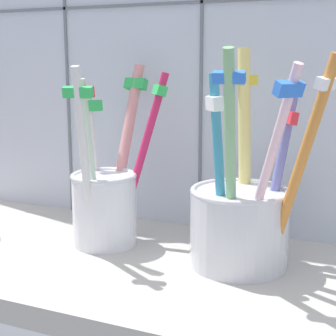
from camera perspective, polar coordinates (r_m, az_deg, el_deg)
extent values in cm
cube|color=#BCB7AD|center=(46.26, -1.25, -11.61)|extent=(64.00, 22.00, 2.00)
cube|color=silver|center=(53.71, 4.16, 15.09)|extent=(64.00, 2.00, 45.00)
cube|color=slate|center=(59.98, -11.28, 14.55)|extent=(0.30, 0.20, 45.00)
cube|color=slate|center=(52.67, 3.76, 15.16)|extent=(0.30, 0.20, 45.00)
cube|color=slate|center=(52.89, 3.79, 17.91)|extent=(64.00, 0.20, 0.30)
cylinder|color=white|center=(49.77, -7.05, -4.65)|extent=(6.11, 6.11, 6.74)
torus|color=silver|center=(48.94, -7.15, -0.86)|extent=(6.30, 6.30, 0.50)
cylinder|color=silver|center=(45.54, -9.23, 0.63)|extent=(1.73, 4.08, 16.71)
cube|color=green|center=(43.67, -9.97, 8.28)|extent=(2.61, 1.43, 0.99)
cylinder|color=silver|center=(51.54, -8.20, 0.50)|extent=(2.91, 2.41, 14.12)
cube|color=green|center=(51.59, -8.77, 6.81)|extent=(2.32, 2.65, 1.19)
cylinder|color=silver|center=(47.07, -8.58, 0.33)|extent=(1.33, 2.45, 15.53)
cube|color=#E5333F|center=(45.79, -9.44, 8.34)|extent=(2.19, 1.33, 1.04)
cylinder|color=pink|center=(51.59, -4.86, 2.00)|extent=(1.64, 7.38, 16.87)
cube|color=green|center=(52.89, -3.59, 9.28)|extent=(2.39, 1.34, 1.29)
cylinder|color=#CF2356|center=(48.96, -2.98, 1.14)|extent=(4.78, 4.04, 16.10)
cube|color=green|center=(48.63, -0.93, 8.61)|extent=(2.16, 2.30, 1.17)
cylinder|color=silver|center=(44.82, 7.86, -6.63)|extent=(8.39, 8.39, 6.59)
torus|color=silver|center=(43.90, 7.98, -2.55)|extent=(8.47, 8.47, 0.50)
cylinder|color=#6D6FB6|center=(44.49, 12.01, -1.17)|extent=(3.00, 2.29, 14.51)
cube|color=#E5333F|center=(43.93, 13.25, 5.51)|extent=(2.01, 2.57, 1.13)
cylinder|color=orange|center=(40.64, 14.28, -0.25)|extent=(5.71, 2.89, 17.72)
cube|color=white|center=(38.95, 17.11, 8.95)|extent=(1.61, 2.19, 1.04)
cylinder|color=#F3E079|center=(46.61, 8.48, 1.85)|extent=(2.58, 2.99, 18.17)
cube|color=yellow|center=(46.52, 8.45, 9.61)|extent=(2.35, 2.04, 0.92)
cylinder|color=#F2C4D2|center=(39.96, 10.67, -0.77)|extent=(5.81, 5.28, 17.09)
cube|color=blue|center=(37.15, 13.26, 8.56)|extent=(2.23, 2.31, 1.25)
cylinder|color=teal|center=(41.98, 5.71, -0.57)|extent=(2.14, 1.94, 16.12)
cube|color=white|center=(40.99, 5.29, 7.19)|extent=(1.90, 2.04, 1.17)
cylinder|color=#7DB77C|center=(40.25, 6.94, 0.20)|extent=(1.64, 5.84, 18.11)
cube|color=blue|center=(37.64, 6.78, 9.96)|extent=(2.46, 1.24, 0.99)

